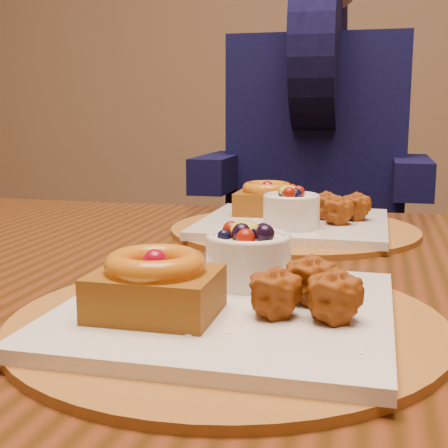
% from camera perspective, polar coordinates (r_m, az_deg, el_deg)
% --- Properties ---
extents(dining_table, '(1.60, 0.90, 0.76)m').
position_cam_1_polar(dining_table, '(0.78, 4.13, -9.36)').
color(dining_table, '#351E09').
rests_on(dining_table, ground).
extents(place_setting_near, '(0.38, 0.38, 0.08)m').
position_cam_1_polar(place_setting_near, '(0.55, 0.15, -6.99)').
color(place_setting_near, brown).
rests_on(place_setting_near, dining_table).
extents(place_setting_far, '(0.38, 0.38, 0.08)m').
position_cam_1_polar(place_setting_far, '(0.96, 6.28, 0.46)').
color(place_setting_far, brown).
rests_on(place_setting_far, dining_table).
extents(chair_far, '(0.50, 0.50, 0.83)m').
position_cam_1_polar(chair_far, '(1.68, 7.42, -6.36)').
color(chair_far, black).
rests_on(chair_far, ground).
extents(diner, '(0.53, 0.51, 0.87)m').
position_cam_1_polar(diner, '(1.60, 8.65, 9.58)').
color(diner, black).
rests_on(diner, ground).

